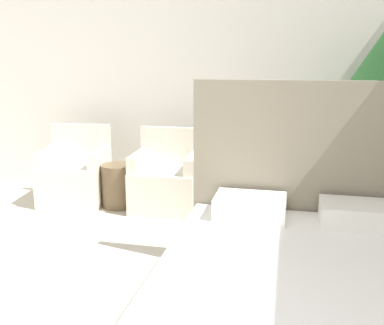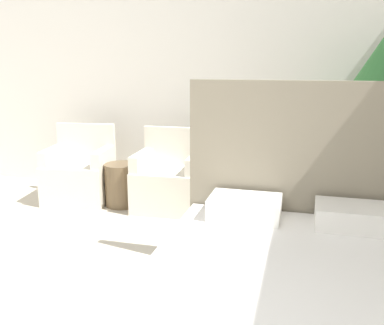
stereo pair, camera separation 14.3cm
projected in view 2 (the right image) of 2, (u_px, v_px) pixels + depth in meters
wall_back at (178, 68)px, 4.87m from camera, size 10.00×0.06×2.90m
bed at (291, 309)px, 2.17m from camera, size 1.55×2.05×1.40m
armchair_near_window_left at (80, 177)px, 4.75m from camera, size 0.75×0.68×0.83m
armchair_near_window_right at (169, 183)px, 4.49m from camera, size 0.70×0.63×0.83m
side_table at (122, 185)px, 4.59m from camera, size 0.36×0.36×0.46m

